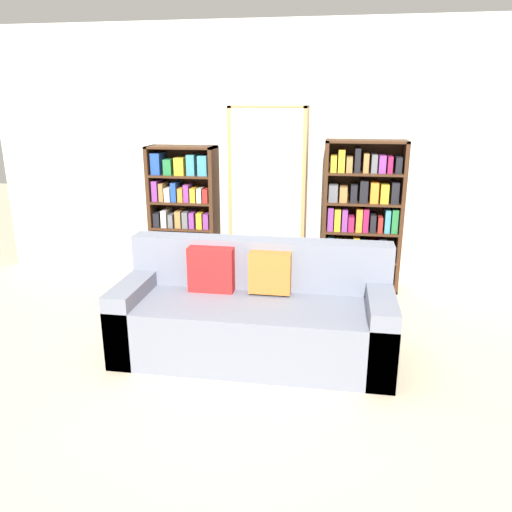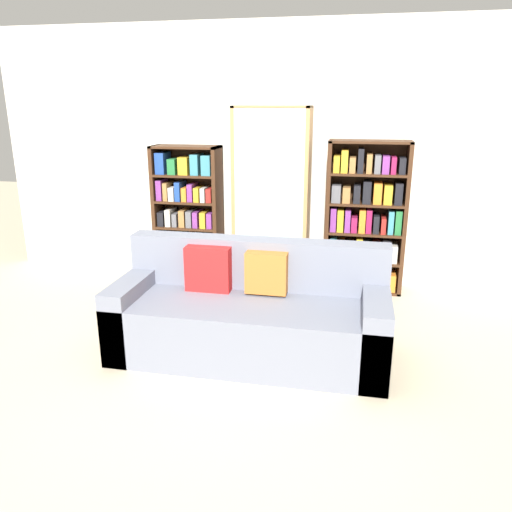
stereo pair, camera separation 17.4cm
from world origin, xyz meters
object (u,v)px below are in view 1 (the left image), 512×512
at_px(bookshelf_right, 362,219).
at_px(wine_bottle, 325,293).
at_px(bookshelf_left, 184,216).
at_px(couch, 254,316).
at_px(display_cabinet, 269,200).

height_order(bookshelf_right, wine_bottle, bookshelf_right).
xyz_separation_m(bookshelf_left, bookshelf_right, (1.91, -0.00, 0.03)).
height_order(couch, wine_bottle, couch).
height_order(couch, display_cabinet, display_cabinet).
distance_m(bookshelf_left, bookshelf_right, 1.91).
bearing_deg(bookshelf_left, couch, -57.19).
relative_size(bookshelf_left, wine_bottle, 4.20).
bearing_deg(display_cabinet, bookshelf_left, 179.08).
distance_m(bookshelf_right, wine_bottle, 0.92).
distance_m(display_cabinet, wine_bottle, 1.17).
relative_size(bookshelf_left, bookshelf_right, 0.95).
height_order(display_cabinet, wine_bottle, display_cabinet).
bearing_deg(bookshelf_right, display_cabinet, -179.12).
xyz_separation_m(bookshelf_left, display_cabinet, (0.94, -0.02, 0.21)).
distance_m(couch, bookshelf_left, 1.98).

